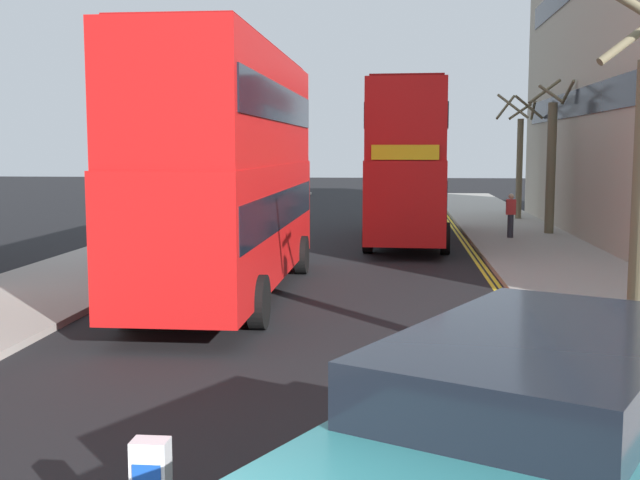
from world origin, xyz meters
TOP-DOWN VIEW (x-y plane):
  - sidewalk_right at (6.50, 16.00)m, footprint 4.00×80.00m
  - sidewalk_left at (-6.50, 16.00)m, footprint 4.00×80.00m
  - kerb_line_outer at (4.40, 14.00)m, footprint 0.10×56.00m
  - kerb_line_inner at (4.24, 14.00)m, footprint 0.10×56.00m
  - double_decker_bus_away at (-1.98, 15.09)m, footprint 2.81×10.81m
  - double_decker_bus_oncoming at (2.31, 26.26)m, footprint 3.15×10.90m
  - pedestrian_far at (6.01, 26.74)m, footprint 0.34×0.22m
  - street_tree_near at (7.49, 34.97)m, footprint 2.14×2.33m
  - street_tree_far at (7.73, 28.47)m, footprint 1.59×1.55m

SIDE VIEW (x-z plane):
  - kerb_line_outer at x=4.40m, z-range 0.00..0.01m
  - kerb_line_inner at x=4.24m, z-range 0.00..0.01m
  - sidewalk_right at x=6.50m, z-range 0.00..0.14m
  - sidewalk_left at x=-6.50m, z-range 0.00..0.14m
  - pedestrian_far at x=6.01m, z-range 0.18..1.80m
  - street_tree_far at x=7.73m, z-range -0.09..5.87m
  - double_decker_bus_away at x=-1.98m, z-range 0.21..5.85m
  - double_decker_bus_oncoming at x=2.31m, z-range 0.21..5.85m
  - street_tree_near at x=7.49m, z-range 0.22..6.01m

